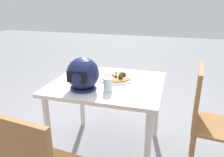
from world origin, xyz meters
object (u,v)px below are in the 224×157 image
(pizza, at_px, (117,77))
(dining_table, at_px, (108,92))
(motorcycle_helmet, at_px, (83,74))
(chair_side, at_px, (207,117))
(drinking_glass, at_px, (108,85))

(pizza, bearing_deg, dining_table, 55.66)
(motorcycle_helmet, height_order, chair_side, motorcycle_helmet)
(dining_table, distance_m, motorcycle_helmet, 0.33)
(dining_table, bearing_deg, drinking_glass, 107.92)
(motorcycle_helmet, relative_size, chair_side, 0.29)
(dining_table, distance_m, pizza, 0.16)
(dining_table, relative_size, motorcycle_helmet, 3.66)
(dining_table, bearing_deg, pizza, -124.34)
(dining_table, relative_size, chair_side, 1.05)
(pizza, bearing_deg, motorcycle_helmet, 54.82)
(dining_table, height_order, pizza, pizza)
(motorcycle_helmet, distance_m, drinking_glass, 0.21)
(pizza, height_order, drinking_glass, drinking_glass)
(motorcycle_helmet, distance_m, chair_side, 1.04)
(dining_table, relative_size, drinking_glass, 9.14)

